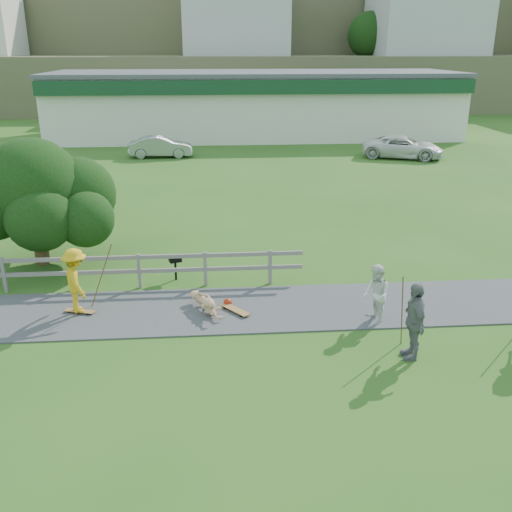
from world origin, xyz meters
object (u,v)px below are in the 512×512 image
object	(u,v)px
spectator_b	(414,321)
spectator_a	(376,295)
car_silver	(161,147)
car_white	(403,147)
skater_fallen	(206,303)
tree	(36,210)
bbq	(176,268)
skater_rider	(76,284)

from	to	relation	value
spectator_b	spectator_a	bearing A→B (deg)	-166.57
car_silver	spectator_a	bearing A→B (deg)	-163.91
car_white	car_silver	bearing A→B (deg)	105.53
skater_fallen	spectator_b	world-z (taller)	spectator_b
skater_fallen	tree	xyz separation A→B (m)	(-5.58, 4.32, 1.61)
car_white	bbq	distance (m)	24.38
tree	spectator_a	bearing A→B (deg)	-27.68
spectator_a	car_silver	size ratio (longest dim) A/B	0.39
skater_fallen	tree	world-z (taller)	tree
skater_fallen	tree	bearing A→B (deg)	116.24
car_silver	bbq	bearing A→B (deg)	-175.14
tree	car_white	bearing A→B (deg)	44.48
tree	bbq	bearing A→B (deg)	-21.68
spectator_a	spectator_b	size ratio (longest dim) A/B	0.85
skater_rider	car_white	xyz separation A→B (m)	(16.44, 22.32, -0.18)
skater_rider	spectator_b	world-z (taller)	spectator_b
tree	skater_fallen	bearing A→B (deg)	-37.71
skater_rider	tree	size ratio (longest dim) A/B	0.35
spectator_b	bbq	xyz separation A→B (m)	(-5.82, 5.30, -0.55)
skater_fallen	car_white	bearing A→B (deg)	34.05
skater_fallen	bbq	size ratio (longest dim) A/B	1.93
spectator_b	car_silver	xyz separation A→B (m)	(-7.91, 26.93, -0.26)
car_white	tree	bearing A→B (deg)	155.75
spectator_a	spectator_b	world-z (taller)	spectator_b
skater_rider	spectator_a	size ratio (longest dim) A/B	1.11
skater_rider	skater_fallen	distance (m)	3.56
bbq	spectator_b	bearing A→B (deg)	-60.33
skater_rider	spectator_b	xyz separation A→B (m)	(8.36, -3.00, 0.05)
spectator_b	tree	xyz separation A→B (m)	(-10.44, 7.13, 0.94)
spectator_a	car_white	bearing A→B (deg)	152.69
skater_rider	skater_fallen	world-z (taller)	skater_rider
skater_fallen	spectator_b	distance (m)	5.65
car_silver	skater_fallen	bearing A→B (deg)	-173.42
tree	bbq	xyz separation A→B (m)	(4.61, -1.83, -1.49)
spectator_b	car_white	distance (m)	26.58
skater_rider	car_silver	distance (m)	23.93
skater_fallen	spectator_b	bearing A→B (deg)	-56.16
tree	bbq	world-z (taller)	tree
skater_fallen	spectator_b	xyz separation A→B (m)	(4.85, -2.81, 0.67)
skater_rider	tree	world-z (taller)	tree
tree	spectator_b	bearing A→B (deg)	-34.35
spectator_a	bbq	size ratio (longest dim) A/B	2.02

